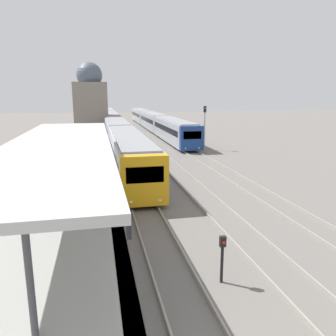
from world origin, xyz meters
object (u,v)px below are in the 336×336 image
object	(u,v)px
train_near	(113,125)
signal_post_near	(222,254)
train_far	(153,121)
signal_mast_far	(205,122)
person_on_platform	(101,185)

from	to	relation	value
train_near	signal_post_near	xyz separation A→B (m)	(1.48, -40.64, -0.70)
train_far	signal_mast_far	size ratio (longest dim) A/B	10.01
person_on_platform	signal_mast_far	distance (m)	23.17
train_near	signal_mast_far	size ratio (longest dim) A/B	13.57
train_near	signal_mast_far	xyz separation A→B (m)	(9.51, -14.51, 1.37)
person_on_platform	signal_mast_far	xyz separation A→B (m)	(11.78, 19.92, 1.20)
person_on_platform	train_near	bearing A→B (deg)	86.23
train_near	train_far	bearing A→B (deg)	46.94
person_on_platform	train_far	size ratio (longest dim) A/B	0.03
person_on_platform	signal_mast_far	world-z (taller)	signal_mast_far
train_far	signal_post_near	world-z (taller)	train_far
person_on_platform	signal_post_near	size ratio (longest dim) A/B	1.01
person_on_platform	signal_post_near	world-z (taller)	person_on_platform
signal_post_near	train_near	bearing A→B (deg)	92.09
train_near	signal_mast_far	distance (m)	17.40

